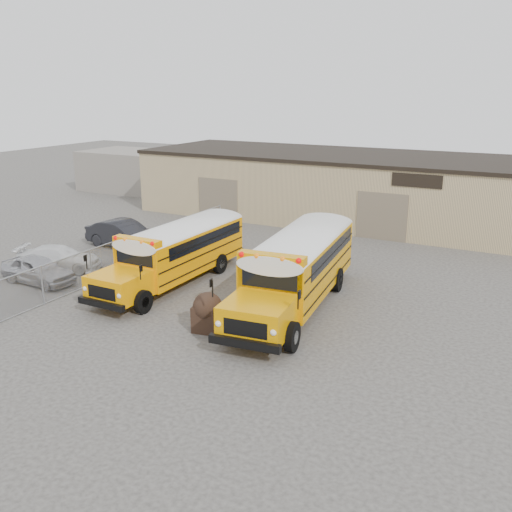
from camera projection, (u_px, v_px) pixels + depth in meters
The scene contains 10 objects.
ground at pixel (195, 306), 25.17m from camera, with size 120.00×120.00×0.00m, color #3B3936.
warehouse at pixel (348, 186), 41.41m from camera, with size 30.20×10.20×4.67m.
chainlink_fence at pixel (132, 252), 30.15m from camera, with size 0.07×18.07×1.81m.
distant_building_left at pixel (130, 170), 53.17m from camera, with size 8.00×6.00×3.60m, color gray.
school_bus_left at pixel (239, 223), 33.03m from camera, with size 2.65×10.00×2.92m.
school_bus_right at pixel (334, 229), 30.87m from camera, with size 3.94×11.32×3.24m.
tarp_bundle at pixel (208, 311), 22.41m from camera, with size 1.22×1.17×1.59m.
car_silver at pixel (38, 270), 27.90m from camera, with size 1.63×4.04×1.38m, color #B3B3B8.
car_white at pixel (59, 258), 29.97m from camera, with size 1.78×4.38×1.27m, color silver.
car_dark at pixel (124, 234), 34.11m from camera, with size 1.72×4.94×1.63m, color black.
Camera 1 is at (13.41, -19.47, 9.31)m, focal length 40.00 mm.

